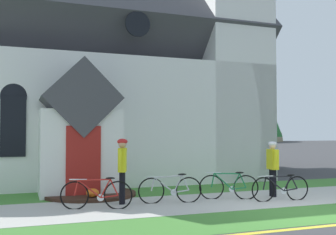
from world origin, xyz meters
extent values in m
plane|color=#3D3D3F|center=(0.00, 4.00, 0.00)|extent=(140.00, 140.00, 0.00)
cube|color=#B7B5AD|center=(-2.77, 2.04, 0.01)|extent=(32.00, 2.78, 0.01)
cube|color=#427F33|center=(-2.77, -0.29, 0.00)|extent=(32.00, 1.86, 0.01)
cube|color=#427F33|center=(-2.77, 4.45, 0.00)|extent=(24.00, 2.04, 0.01)
cube|color=yellow|center=(-2.77, -1.37, 0.00)|extent=(28.00, 0.16, 0.01)
cube|color=white|center=(-2.77, 10.50, 2.31)|extent=(11.49, 10.06, 4.61)
cube|color=#424247|center=(-2.77, 10.50, 6.18)|extent=(11.99, 10.24, 10.24)
cube|color=white|center=(1.62, 6.82, 5.73)|extent=(2.69, 2.69, 11.45)
cube|color=white|center=(-4.84, 4.67, 1.30)|extent=(2.40, 1.60, 2.60)
cube|color=#424247|center=(-4.84, 4.67, 2.95)|extent=(2.40, 1.80, 2.40)
cube|color=maroon|center=(-4.84, 3.85, 1.05)|extent=(1.00, 0.06, 2.10)
cube|color=black|center=(-6.79, 5.44, 2.10)|extent=(0.76, 0.06, 1.90)
cone|color=black|center=(-6.79, 5.44, 3.05)|extent=(0.80, 0.06, 0.80)
cylinder|color=black|center=(-2.77, 5.44, 5.71)|extent=(0.90, 0.06, 0.90)
cube|color=#7F6047|center=(-5.31, 4.59, 0.32)|extent=(0.12, 0.12, 0.63)
cube|color=#7F6047|center=(-3.86, 4.49, 0.32)|extent=(0.12, 0.12, 0.63)
cube|color=silver|center=(-4.59, 4.54, 1.22)|extent=(1.73, 0.21, 1.17)
cube|color=#7F6047|center=(-4.59, 4.54, 1.86)|extent=(1.85, 0.26, 0.12)
cube|color=black|center=(-4.59, 4.50, 1.36)|extent=(1.38, 0.11, 0.16)
cylinder|color=#382319|center=(-4.59, 4.25, 0.05)|extent=(2.78, 2.78, 0.10)
ellipsoid|color=gold|center=(-3.78, 4.18, 0.22)|extent=(0.36, 0.36, 0.24)
ellipsoid|color=orange|center=(-4.60, 5.16, 0.22)|extent=(0.36, 0.36, 0.24)
ellipsoid|color=orange|center=(-5.44, 4.45, 0.22)|extent=(0.36, 0.36, 0.24)
ellipsoid|color=orange|center=(-4.65, 3.35, 0.22)|extent=(0.36, 0.36, 0.24)
torus|color=black|center=(0.77, 1.44, 0.33)|extent=(0.70, 0.11, 0.70)
torus|color=black|center=(-0.27, 1.54, 0.33)|extent=(0.70, 0.11, 0.70)
cylinder|color=black|center=(0.08, 1.50, 0.48)|extent=(0.57, 0.09, 0.43)
cylinder|color=black|center=(0.20, 1.49, 0.68)|extent=(0.77, 0.11, 0.04)
cylinder|color=black|center=(0.47, 1.47, 0.48)|extent=(0.26, 0.06, 0.42)
cylinder|color=black|center=(0.56, 1.46, 0.31)|extent=(0.42, 0.08, 0.09)
cylinder|color=black|center=(0.68, 1.44, 0.51)|extent=(0.22, 0.06, 0.37)
cylinder|color=black|center=(-0.23, 1.54, 0.51)|extent=(0.12, 0.05, 0.36)
ellipsoid|color=black|center=(0.58, 1.45, 0.71)|extent=(0.25, 0.10, 0.05)
cylinder|color=silver|center=(-0.19, 1.53, 0.70)|extent=(0.44, 0.07, 0.03)
cylinder|color=silver|center=(0.35, 1.48, 0.28)|extent=(0.18, 0.04, 0.18)
torus|color=black|center=(-4.27, 1.87, 0.34)|extent=(0.69, 0.26, 0.72)
torus|color=black|center=(-5.29, 2.20, 0.34)|extent=(0.69, 0.26, 0.72)
cylinder|color=#A51E19|center=(-4.94, 2.09, 0.50)|extent=(0.56, 0.22, 0.46)
cylinder|color=#A51E19|center=(-4.83, 2.05, 0.73)|extent=(0.77, 0.28, 0.06)
cylinder|color=#A51E19|center=(-4.56, 1.97, 0.51)|extent=(0.27, 0.12, 0.47)
cylinder|color=#A51E19|center=(-4.47, 1.94, 0.32)|extent=(0.42, 0.17, 0.09)
cylinder|color=#A51E19|center=(-4.36, 1.90, 0.54)|extent=(0.23, 0.10, 0.41)
cylinder|color=#A51E19|center=(-5.25, 2.19, 0.53)|extent=(0.13, 0.07, 0.38)
ellipsoid|color=black|center=(-4.45, 1.93, 0.77)|extent=(0.25, 0.15, 0.05)
cylinder|color=silver|center=(-5.21, 2.18, 0.74)|extent=(0.43, 0.16, 0.03)
cylinder|color=silver|center=(-4.68, 2.00, 0.29)|extent=(0.18, 0.08, 0.18)
torus|color=black|center=(-0.51, 2.06, 0.34)|extent=(0.67, 0.30, 0.71)
torus|color=black|center=(-1.41, 2.43, 0.34)|extent=(0.67, 0.30, 0.71)
cylinder|color=#19723F|center=(-1.10, 2.31, 0.51)|extent=(0.51, 0.24, 0.48)
cylinder|color=#19723F|center=(-1.00, 2.27, 0.73)|extent=(0.69, 0.31, 0.04)
cylinder|color=#19723F|center=(-0.77, 2.17, 0.51)|extent=(0.24, 0.13, 0.46)
cylinder|color=#19723F|center=(-0.69, 2.14, 0.31)|extent=(0.38, 0.18, 0.09)
cylinder|color=#19723F|center=(-0.59, 2.09, 0.54)|extent=(0.21, 0.11, 0.41)
cylinder|color=#19723F|center=(-1.38, 2.42, 0.54)|extent=(0.12, 0.08, 0.41)
ellipsoid|color=black|center=(-0.67, 2.13, 0.76)|extent=(0.25, 0.17, 0.05)
cylinder|color=silver|center=(-1.34, 2.40, 0.76)|extent=(0.42, 0.19, 0.03)
cylinder|color=silver|center=(-0.87, 2.21, 0.29)|extent=(0.17, 0.09, 0.18)
torus|color=black|center=(-2.25, 2.13, 0.34)|extent=(0.71, 0.17, 0.72)
torus|color=black|center=(-3.26, 2.32, 0.34)|extent=(0.71, 0.17, 0.72)
cylinder|color=#B7B7BC|center=(-2.91, 2.26, 0.49)|extent=(0.55, 0.14, 0.43)
cylinder|color=#B7B7BC|center=(-2.80, 2.24, 0.72)|extent=(0.76, 0.18, 0.09)
cylinder|color=#B7B7BC|center=(-2.54, 2.19, 0.51)|extent=(0.26, 0.08, 0.47)
cylinder|color=#B7B7BC|center=(-2.45, 2.17, 0.31)|extent=(0.41, 0.11, 0.09)
cylinder|color=#B7B7BC|center=(-2.34, 2.15, 0.54)|extent=(0.22, 0.08, 0.42)
cylinder|color=#B7B7BC|center=(-3.22, 2.31, 0.51)|extent=(0.12, 0.06, 0.36)
ellipsoid|color=black|center=(-2.43, 2.17, 0.77)|extent=(0.25, 0.12, 0.05)
cylinder|color=silver|center=(-3.18, 2.31, 0.71)|extent=(0.44, 0.11, 0.03)
cylinder|color=silver|center=(-2.65, 2.21, 0.29)|extent=(0.18, 0.05, 0.18)
cylinder|color=black|center=(0.51, 2.27, 0.41)|extent=(0.15, 0.15, 0.81)
cylinder|color=black|center=(0.48, 2.13, 0.41)|extent=(0.15, 0.15, 0.81)
cube|color=yellow|center=(0.49, 2.20, 1.11)|extent=(0.28, 0.49, 0.59)
sphere|color=beige|center=(0.49, 2.20, 1.51)|extent=(0.21, 0.21, 0.21)
ellipsoid|color=silver|center=(0.49, 2.20, 1.57)|extent=(0.30, 0.27, 0.15)
cylinder|color=yellow|center=(0.59, 2.47, 1.14)|extent=(0.09, 0.12, 0.54)
cylinder|color=yellow|center=(0.40, 1.94, 1.14)|extent=(0.09, 0.17, 0.54)
cylinder|color=black|center=(-3.99, 2.58, 0.43)|extent=(0.15, 0.15, 0.86)
cylinder|color=black|center=(-4.02, 2.46, 0.43)|extent=(0.15, 0.15, 0.86)
cube|color=yellow|center=(-4.00, 2.52, 1.18)|extent=(0.34, 0.52, 0.63)
sphere|color=tan|center=(-4.00, 2.52, 1.60)|extent=(0.22, 0.22, 0.22)
ellipsoid|color=red|center=(-4.00, 2.52, 1.66)|extent=(0.34, 0.31, 0.16)
cylinder|color=yellow|center=(-3.87, 2.79, 1.21)|extent=(0.09, 0.24, 0.57)
cylinder|color=yellow|center=(-4.13, 2.26, 1.21)|extent=(0.09, 0.14, 0.57)
cylinder|color=#4C3823|center=(5.02, 10.47, 0.85)|extent=(0.32, 0.32, 1.70)
cone|color=#23662D|center=(5.02, 10.47, 3.81)|extent=(2.97, 2.97, 4.22)
ellipsoid|color=#847A5B|center=(8.42, 78.25, 0.00)|extent=(88.04, 51.49, 27.32)
camera|label=1|loc=(-6.55, -8.02, 1.89)|focal=43.03mm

